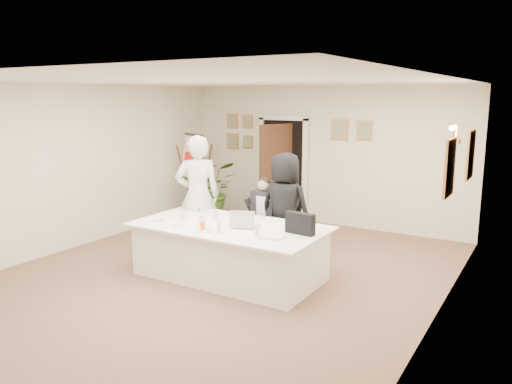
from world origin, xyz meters
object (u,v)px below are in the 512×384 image
object	(u,v)px
conference_table	(230,251)
flip_chart	(196,181)
standing_man	(198,196)
paper_stack	(272,237)
steel_jug	(202,220)
potted_palm	(211,190)
laptop_bag	(300,223)
standing_woman	(285,208)
oj_glass	(203,226)
seated_man	(263,217)
laptop	(247,217)

from	to	relation	value
conference_table	flip_chart	size ratio (longest dim) A/B	1.54
standing_man	paper_stack	world-z (taller)	standing_man
steel_jug	potted_palm	bearing A→B (deg)	124.14
paper_stack	laptop_bag	bearing A→B (deg)	58.84
standing_man	steel_jug	world-z (taller)	standing_man
standing_man	standing_woman	size ratio (longest dim) A/B	1.13
standing_woman	oj_glass	bearing A→B (deg)	71.01
seated_man	steel_jug	size ratio (longest dim) A/B	12.03
conference_table	steel_jug	world-z (taller)	steel_jug
seated_man	standing_man	world-z (taller)	standing_man
seated_man	laptop_bag	distance (m)	1.54
standing_man	oj_glass	world-z (taller)	standing_man
conference_table	oj_glass	world-z (taller)	oj_glass
seated_man	laptop	size ratio (longest dim) A/B	3.62
laptop_bag	oj_glass	bearing A→B (deg)	-150.04
conference_table	seated_man	size ratio (longest dim) A/B	2.09
potted_palm	seated_man	bearing A→B (deg)	-34.99
conference_table	flip_chart	world-z (taller)	flip_chart
flip_chart	standing_man	xyz separation A→B (m)	(1.51, -1.90, 0.16)
standing_woman	oj_glass	distance (m)	1.54
conference_table	potted_palm	world-z (taller)	potted_palm
standing_man	potted_palm	size ratio (longest dim) A/B	1.54
standing_man	standing_woman	distance (m)	1.46
standing_man	laptop	size ratio (longest dim) A/B	5.43
conference_table	seated_man	world-z (taller)	seated_man
seated_man	paper_stack	xyz separation A→B (m)	(0.93, -1.35, 0.13)
seated_man	potted_palm	world-z (taller)	seated_man
laptop	paper_stack	xyz separation A→B (m)	(0.58, -0.30, -0.12)
flip_chart	oj_glass	xyz separation A→B (m)	(2.41, -2.95, 0.01)
conference_table	standing_man	xyz separation A→B (m)	(-1.04, 0.61, 0.60)
flip_chart	laptop_bag	bearing A→B (deg)	-33.54
conference_table	standing_man	distance (m)	1.35
oj_glass	standing_man	bearing A→B (deg)	130.46
potted_palm	steel_jug	size ratio (longest dim) A/B	11.74
potted_palm	laptop	xyz separation A→B (m)	(2.53, -2.57, 0.27)
standing_man	oj_glass	size ratio (longest dim) A/B	15.26
seated_man	laptop	xyz separation A→B (m)	(0.35, -1.05, 0.25)
standing_man	oj_glass	distance (m)	1.39
laptop	conference_table	bearing A→B (deg)	170.01
oj_glass	flip_chart	bearing A→B (deg)	129.27
standing_man	seated_man	bearing A→B (deg)	165.11
standing_woman	laptop_bag	xyz separation A→B (m)	(0.71, -0.91, 0.05)
laptop_bag	oj_glass	size ratio (longest dim) A/B	3.18
standing_woman	oj_glass	world-z (taller)	standing_woman
standing_man	standing_woman	bearing A→B (deg)	154.57
conference_table	standing_woman	distance (m)	1.18
paper_stack	oj_glass	world-z (taller)	oj_glass
standing_woman	seated_man	bearing A→B (deg)	-9.94
conference_table	laptop	world-z (taller)	laptop
standing_woman	paper_stack	xyz separation A→B (m)	(0.49, -1.27, -0.08)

